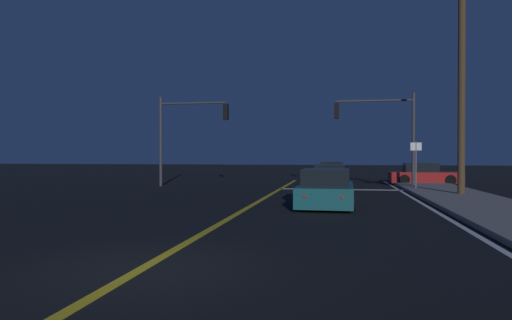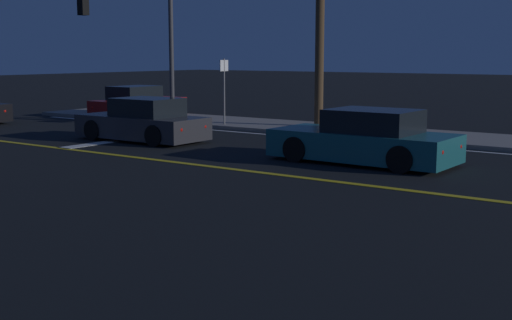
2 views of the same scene
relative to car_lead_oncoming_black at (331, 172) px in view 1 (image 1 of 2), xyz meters
name	(u,v)px [view 1 (image 1 of 2)]	position (x,y,z in m)	size (l,w,h in m)	color
ground_plane	(143,269)	(-2.57, -27.36, -0.58)	(160.00, 160.00, 0.00)	black
sidewalk_right	(487,207)	(5.49, -17.58, -0.51)	(3.20, 35.20, 0.15)	gray
lane_line_center	(253,205)	(-2.57, -17.58, -0.58)	(0.20, 33.24, 0.01)	gold
lane_line_edge_right	(430,208)	(3.64, -17.58, -0.58)	(0.16, 33.24, 0.01)	white
stop_bar	(341,189)	(0.66, -9.31, -0.58)	(6.46, 0.50, 0.01)	white
car_lead_oncoming_black	(331,172)	(0.00, 0.00, 0.00)	(1.93, 4.48, 1.34)	black
car_side_waiting_red	(424,175)	(5.77, -4.06, 0.00)	(4.36, 1.82, 1.34)	maroon
car_mid_block_teal	(326,190)	(0.10, -17.55, 0.00)	(2.04, 4.63, 1.34)	#195960
car_following_oncoming_charcoal	(330,179)	(0.08, -9.96, 0.00)	(1.86, 4.29, 1.34)	#2D2D33
traffic_signal_near_right	(383,124)	(3.00, -7.01, 3.03)	(4.52, 0.28, 5.35)	#38383D
traffic_signal_far_left	(186,126)	(-8.26, -8.41, 2.96)	(4.19, 0.28, 5.26)	#38383D
utility_pole_right	(462,67)	(5.79, -12.95, 5.08)	(1.52, 0.31, 10.99)	#4C3823
street_sign_corner	(416,158)	(4.39, -9.81, 1.11)	(0.56, 0.11, 2.52)	slate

